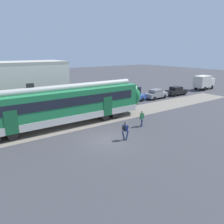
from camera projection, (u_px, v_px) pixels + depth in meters
The scene contains 7 objects.
ground_plane at pixel (109, 140), 19.30m from camera, with size 160.00×160.00×0.00m, color #38383D.
pedestrian_navy at pixel (125, 129), 19.06m from camera, with size 0.63×0.53×1.67m.
pedestrian_green at pixel (142, 118), 22.53m from camera, with size 0.60×0.62×1.67m.
parked_car_blue at pixel (133, 97), 33.60m from camera, with size 4.09×1.94×1.54m.
parked_car_grey at pixel (156, 94), 35.84m from camera, with size 4.04×1.84×1.54m.
parked_car_black at pixel (176, 91), 38.56m from camera, with size 4.06×1.88×1.54m.
box_truck at pixel (204, 82), 44.05m from camera, with size 5.37×2.39×2.82m.
Camera 1 is at (-10.13, -14.77, 7.61)m, focal length 35.00 mm.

